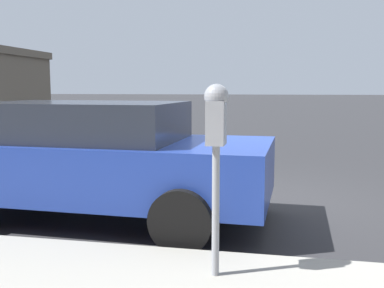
# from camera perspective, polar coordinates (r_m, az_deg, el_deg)

# --- Properties ---
(ground_plane) EXTENTS (220.00, 220.00, 0.00)m
(ground_plane) POSITION_cam_1_polar(r_m,az_deg,el_deg) (6.37, 6.14, -7.56)
(ground_plane) COLOR #2B2B2D
(parking_meter) EXTENTS (0.21, 0.19, 1.52)m
(parking_meter) POSITION_cam_1_polar(r_m,az_deg,el_deg) (3.46, 3.09, 1.68)
(parking_meter) COLOR gray
(parking_meter) RESTS_ON sidewalk
(car_blue) EXTENTS (2.10, 4.26, 1.44)m
(car_blue) POSITION_cam_1_polar(r_m,az_deg,el_deg) (5.63, -12.37, -1.62)
(car_blue) COLOR navy
(car_blue) RESTS_ON ground_plane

